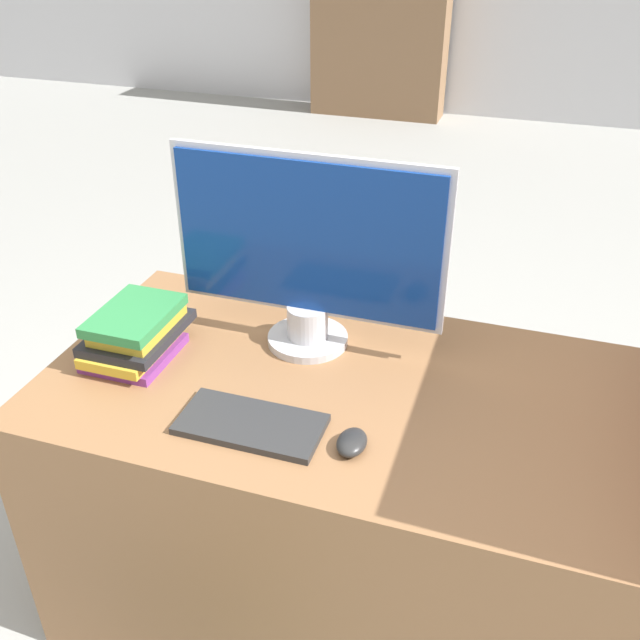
{
  "coord_description": "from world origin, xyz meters",
  "views": [
    {
      "loc": [
        0.31,
        -0.88,
        1.69
      ],
      "look_at": [
        -0.09,
        0.34,
        0.92
      ],
      "focal_mm": 40.0,
      "sensor_mm": 36.0,
      "label": 1
    }
  ],
  "objects_px": {
    "monitor": "(307,252)",
    "keyboard": "(251,424)",
    "book_stack": "(136,333)",
    "mouse": "(352,442)"
  },
  "relations": [
    {
      "from": "mouse",
      "to": "monitor",
      "type": "bearing_deg",
      "value": 121.44
    },
    {
      "from": "monitor",
      "to": "keyboard",
      "type": "xyz_separation_m",
      "value": [
        -0.01,
        -0.35,
        -0.24
      ]
    },
    {
      "from": "mouse",
      "to": "book_stack",
      "type": "bearing_deg",
      "value": 164.06
    },
    {
      "from": "keyboard",
      "to": "mouse",
      "type": "xyz_separation_m",
      "value": [
        0.22,
        0.0,
        0.01
      ]
    },
    {
      "from": "keyboard",
      "to": "book_stack",
      "type": "height_order",
      "value": "book_stack"
    },
    {
      "from": "keyboard",
      "to": "book_stack",
      "type": "xyz_separation_m",
      "value": [
        -0.36,
        0.17,
        0.05
      ]
    },
    {
      "from": "monitor",
      "to": "keyboard",
      "type": "height_order",
      "value": "monitor"
    },
    {
      "from": "keyboard",
      "to": "mouse",
      "type": "distance_m",
      "value": 0.22
    },
    {
      "from": "monitor",
      "to": "book_stack",
      "type": "height_order",
      "value": "monitor"
    },
    {
      "from": "keyboard",
      "to": "monitor",
      "type": "bearing_deg",
      "value": 89.04
    }
  ]
}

